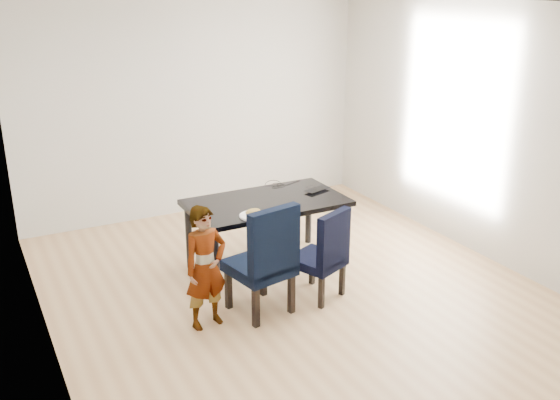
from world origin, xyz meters
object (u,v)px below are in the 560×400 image
dining_table (267,234)px  plate (254,216)px  chair_left (259,258)px  chair_right (317,253)px  child (206,267)px  laptop (314,189)px

dining_table → plate: (-0.31, -0.35, 0.38)m
chair_left → chair_right: size_ratio=1.18×
child → plate: bearing=23.0°
chair_right → plate: bearing=113.5°
chair_left → chair_right: 0.61m
chair_left → plate: chair_left is taller
chair_left → laptop: bearing=27.5°
child → plate: size_ratio=3.96×
chair_right → laptop: (0.46, 0.84, 0.31)m
child → plate: (0.67, 0.44, 0.20)m
dining_table → chair_left: 0.92m
chair_right → laptop: bearing=38.4°
dining_table → child: 1.27m
dining_table → chair_left: chair_left is taller
chair_right → child: 1.13m
dining_table → plate: size_ratio=5.72×
plate → laptop: size_ratio=0.94×
dining_table → chair_right: (0.14, -0.78, 0.07)m
dining_table → chair_right: size_ratio=1.78×
dining_table → child: child is taller
plate → laptop: laptop is taller
chair_right → dining_table: bearing=77.6°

